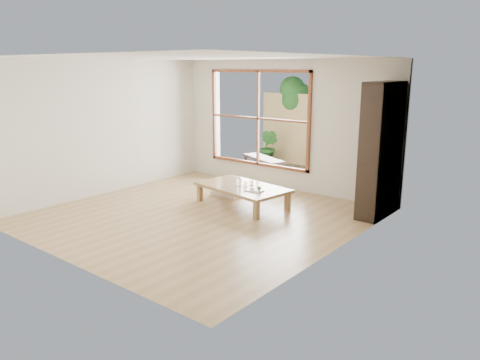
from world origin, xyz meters
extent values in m
plane|color=tan|center=(0.00, 0.00, 0.00)|extent=(5.00, 5.00, 0.00)
cube|color=#A58150|center=(0.17, 0.90, 0.34)|extent=(1.79, 1.17, 0.05)
cube|color=#A58150|center=(-0.62, 0.63, 0.16)|extent=(0.09, 0.09, 0.31)
cube|color=#A58150|center=(-0.51, 1.39, 0.16)|extent=(0.09, 0.09, 0.31)
cube|color=#A58150|center=(0.86, 0.41, 0.16)|extent=(0.09, 0.09, 0.31)
cube|color=#A58150|center=(0.97, 1.18, 0.16)|extent=(0.09, 0.09, 0.31)
cube|color=white|center=(-0.46, 1.38, 0.04)|extent=(0.64, 0.64, 0.09)
cube|color=black|center=(2.30, 1.90, 1.11)|extent=(0.36, 1.00, 2.23)
cylinder|color=silver|center=(0.14, 0.86, 0.44)|extent=(0.08, 0.08, 0.14)
cylinder|color=silver|center=(0.26, 0.87, 0.42)|extent=(0.07, 0.07, 0.10)
cylinder|color=silver|center=(0.27, 1.04, 0.42)|extent=(0.08, 0.08, 0.10)
cylinder|color=silver|center=(0.03, 1.01, 0.40)|extent=(0.06, 0.06, 0.08)
cube|color=white|center=(0.56, 0.75, 0.37)|extent=(0.30, 0.22, 0.02)
sphere|color=#406729|center=(0.63, 0.79, 0.42)|extent=(0.07, 0.07, 0.07)
cube|color=#C3872E|center=(0.53, 0.71, 0.40)|extent=(0.05, 0.04, 0.03)
cube|color=beige|center=(0.49, 0.78, 0.39)|extent=(0.06, 0.06, 0.02)
cylinder|color=silver|center=(0.59, 0.69, 0.39)|extent=(0.16, 0.02, 0.01)
cube|color=#3D362C|center=(-0.60, 3.56, 0.00)|extent=(2.80, 2.00, 0.05)
cube|color=black|center=(-0.92, 3.06, 0.40)|extent=(1.32, 0.86, 0.05)
cube|color=black|center=(-1.53, 3.17, 0.20)|extent=(0.08, 0.08, 0.35)
cube|color=black|center=(-1.41, 3.44, 0.20)|extent=(0.08, 0.08, 0.35)
cube|color=black|center=(-0.43, 2.69, 0.20)|extent=(0.08, 0.08, 0.35)
cube|color=black|center=(-0.31, 2.95, 0.20)|extent=(0.08, 0.08, 0.35)
cube|color=tan|center=(-0.60, 4.56, 0.90)|extent=(2.80, 0.06, 1.80)
imported|color=#2A6525|center=(0.16, 4.32, 0.52)|extent=(1.07, 0.99, 1.00)
imported|color=#2A6525|center=(-1.52, 4.12, 0.47)|extent=(0.53, 0.44, 0.89)
cylinder|color=#4C3D2D|center=(-1.30, 4.86, 0.80)|extent=(0.14, 0.14, 1.60)
sphere|color=#2A6525|center=(-1.18, 4.86, 1.65)|extent=(0.84, 0.84, 0.84)
sphere|color=#2A6525|center=(-1.45, 4.94, 1.45)|extent=(0.70, 0.70, 0.70)
sphere|color=#2A6525|center=(-1.27, 4.76, 1.90)|extent=(0.64, 0.64, 0.64)
camera|label=1|loc=(5.25, -5.48, 2.46)|focal=35.00mm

